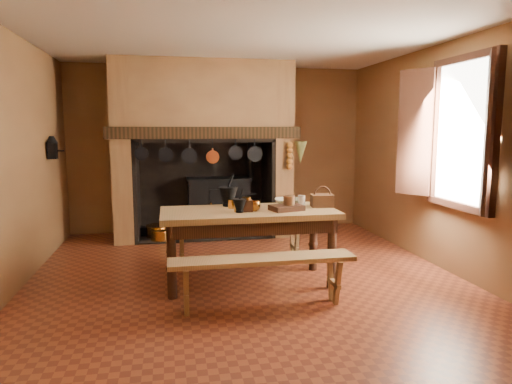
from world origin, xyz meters
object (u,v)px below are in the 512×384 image
iron_range (219,204)px  wicker_basket (322,200)px  mixing_bowl (288,202)px  coffee_grinder (247,205)px  work_table (249,222)px  bench_front (262,270)px

iron_range → wicker_basket: 2.76m
mixing_bowl → wicker_basket: bearing=-27.6°
wicker_basket → coffee_grinder: bearing=-165.1°
work_table → bench_front: bearing=-90.0°
wicker_basket → work_table: bearing=-169.9°
iron_range → work_table: iron_range is taller
mixing_bowl → bench_front: bearing=-117.7°
iron_range → wicker_basket: (0.93, -2.56, 0.44)m
bench_front → mixing_bowl: size_ratio=5.71×
mixing_bowl → wicker_basket: 0.41m
bench_front → mixing_bowl: 1.22m
iron_range → coffee_grinder: bearing=-89.8°
work_table → bench_front: (0.00, -0.75, -0.33)m
work_table → wicker_basket: wicker_basket is taller
work_table → mixing_bowl: (0.52, 0.24, 0.17)m
wicker_basket → bench_front: bearing=-130.8°
iron_range → mixing_bowl: 2.47m
coffee_grinder → mixing_bowl: (0.56, 0.32, -0.04)m
work_table → wicker_basket: (0.88, 0.05, 0.21)m
work_table → wicker_basket: size_ratio=7.04×
iron_range → mixing_bowl: bearing=-76.6°
work_table → coffee_grinder: size_ratio=9.86×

